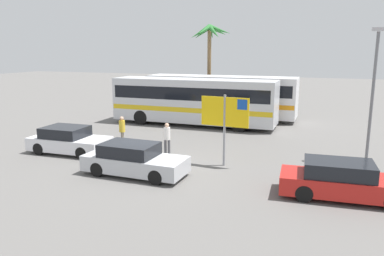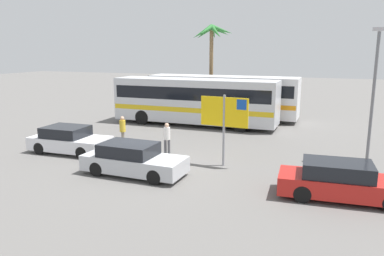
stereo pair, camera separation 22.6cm
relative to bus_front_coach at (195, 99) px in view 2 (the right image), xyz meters
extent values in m
plane|color=#605E5B|center=(1.54, -10.13, -1.78)|extent=(120.00, 120.00, 0.00)
cube|color=silver|center=(0.00, 0.00, -0.06)|extent=(11.26, 2.47, 2.90)
cube|color=black|center=(0.00, 0.00, 0.49)|extent=(10.81, 2.50, 0.84)
cube|color=gold|center=(0.00, 0.00, -0.57)|extent=(11.15, 2.50, 0.32)
cylinder|color=black|center=(3.49, 1.11, -1.28)|extent=(1.00, 0.28, 1.00)
cylinder|color=black|center=(3.49, -1.11, -1.28)|extent=(1.00, 0.28, 1.00)
cylinder|color=black|center=(-3.49, 1.11, -1.28)|extent=(1.00, 0.28, 1.00)
cylinder|color=black|center=(-3.49, -1.11, -1.28)|extent=(1.00, 0.28, 1.00)
cube|color=white|center=(0.98, 3.28, -0.06)|extent=(11.26, 2.47, 2.90)
cube|color=black|center=(0.98, 3.28, 0.49)|extent=(10.81, 2.50, 0.84)
cube|color=orange|center=(0.98, 3.28, -0.57)|extent=(11.15, 2.50, 0.32)
cylinder|color=black|center=(4.47, 4.39, -1.28)|extent=(1.00, 0.28, 1.00)
cylinder|color=black|center=(4.47, 2.17, -1.28)|extent=(1.00, 0.28, 1.00)
cylinder|color=black|center=(-2.51, 4.39, -1.28)|extent=(1.00, 0.28, 1.00)
cylinder|color=black|center=(-2.51, 2.17, -1.28)|extent=(1.00, 0.28, 1.00)
cylinder|color=gray|center=(4.47, -8.33, -0.18)|extent=(0.11, 0.11, 3.20)
cube|color=yellow|center=(4.47, -8.33, 0.67)|extent=(2.20, 0.26, 1.30)
cube|color=#1447A8|center=(5.27, -8.41, 1.04)|extent=(0.44, 0.11, 0.44)
cube|color=silver|center=(-3.40, -8.93, -1.30)|extent=(4.04, 1.92, 0.64)
cube|color=black|center=(-3.64, -8.94, -0.72)|extent=(2.12, 1.72, 0.52)
cylinder|color=black|center=(-2.19, -8.06, -1.48)|extent=(0.60, 0.18, 0.60)
cylinder|color=black|center=(-2.14, -9.73, -1.48)|extent=(0.60, 0.18, 0.60)
cylinder|color=black|center=(-4.66, -8.13, -1.48)|extent=(0.60, 0.18, 0.60)
cylinder|color=black|center=(-4.61, -9.80, -1.48)|extent=(0.60, 0.18, 0.60)
cube|color=#B7BABF|center=(1.35, -10.84, -1.30)|extent=(4.34, 1.83, 0.64)
cube|color=black|center=(1.09, -10.83, -0.72)|extent=(2.28, 1.64, 0.52)
cylinder|color=black|center=(2.70, -10.08, -1.48)|extent=(0.60, 0.17, 0.60)
cylinder|color=black|center=(2.66, -11.66, -1.48)|extent=(0.60, 0.17, 0.60)
cylinder|color=black|center=(0.03, -10.02, -1.48)|extent=(0.60, 0.17, 0.60)
cylinder|color=black|center=(0.00, -11.59, -1.48)|extent=(0.60, 0.17, 0.60)
cube|color=red|center=(9.48, -10.59, -1.30)|extent=(4.55, 1.93, 0.64)
cube|color=black|center=(9.21, -10.61, -0.72)|extent=(2.41, 1.66, 0.52)
cylinder|color=black|center=(10.81, -9.75, -1.48)|extent=(0.61, 0.20, 0.60)
cylinder|color=black|center=(8.05, -9.93, -1.48)|extent=(0.61, 0.20, 0.60)
cylinder|color=black|center=(8.15, -11.43, -1.48)|extent=(0.61, 0.20, 0.60)
cylinder|color=#706656|center=(-1.63, -6.77, -1.39)|extent=(0.13, 0.13, 0.79)
cylinder|color=#706656|center=(-1.57, -6.93, -1.39)|extent=(0.13, 0.13, 0.79)
cylinder|color=gold|center=(-1.60, -6.85, -0.68)|extent=(0.32, 0.32, 0.62)
sphere|color=tan|center=(-1.60, -6.85, -0.26)|extent=(0.21, 0.21, 0.21)
cylinder|color=#4C4C51|center=(1.29, -7.66, -1.39)|extent=(0.13, 0.13, 0.78)
cylinder|color=#4C4C51|center=(1.46, -7.60, -1.39)|extent=(0.13, 0.13, 0.78)
cylinder|color=silver|center=(1.38, -7.63, -0.69)|extent=(0.32, 0.32, 0.62)
sphere|color=tan|center=(1.38, -7.63, -0.28)|extent=(0.21, 0.21, 0.21)
cylinder|color=slate|center=(10.56, -5.37, 1.17)|extent=(0.14, 0.14, 5.90)
cube|color=#B2B2B7|center=(10.56, -5.37, 4.21)|extent=(0.56, 0.20, 0.16)
cylinder|color=brown|center=(-0.98, 6.60, 1.60)|extent=(0.32, 0.32, 6.77)
cone|color=#2D7533|center=(-0.12, 6.68, 4.91)|extent=(1.89, 0.62, 0.96)
cone|color=#2D7533|center=(-0.45, 7.26, 4.88)|extent=(1.49, 1.72, 1.03)
cone|color=#2D7533|center=(-1.08, 7.38, 4.74)|extent=(0.67, 1.83, 1.27)
cone|color=#2D7533|center=(-1.71, 6.87, 4.74)|extent=(1.83, 1.04, 1.28)
cone|color=#2D7533|center=(-1.64, 6.18, 4.74)|extent=(1.75, 1.32, 1.28)
cone|color=#2D7533|center=(-1.14, 5.76, 4.90)|extent=(0.78, 1.90, 0.99)
cone|color=#2D7533|center=(-0.42, 6.04, 4.74)|extent=(1.58, 1.57, 1.27)
camera|label=1|loc=(8.72, -24.12, 3.33)|focal=35.24mm
camera|label=2|loc=(8.93, -24.04, 3.33)|focal=35.24mm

